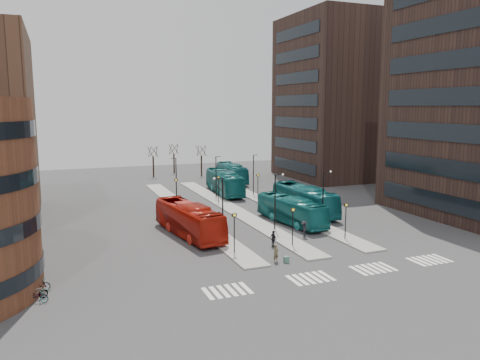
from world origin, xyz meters
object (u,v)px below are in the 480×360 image
object	(u,v)px
teal_bus_a	(291,210)
commuter_c	(304,229)
commuter_a	(192,227)
teal_bus_d	(232,173)
commuter_b	(273,239)
teal_bus_c	(304,200)
bicycle_mid	(36,293)
teal_bus_b	(224,182)
traveller	(276,253)
bicycle_near	(36,296)
red_bus	(189,219)
suitcase	(286,260)
bicycle_far	(37,285)

from	to	relation	value
teal_bus_a	commuter_c	distance (m)	5.98
commuter_a	teal_bus_d	bearing A→B (deg)	-142.21
commuter_a	commuter_b	distance (m)	9.30
teal_bus_c	bicycle_mid	size ratio (longest dim) A/B	7.55
teal_bus_b	bicycle_mid	bearing A→B (deg)	-123.06
teal_bus_c	traveller	size ratio (longest dim) A/B	7.80
commuter_a	commuter_c	world-z (taller)	commuter_a
teal_bus_d	commuter_b	size ratio (longest dim) A/B	7.21
traveller	commuter_b	size ratio (longest dim) A/B	0.98
teal_bus_b	commuter_a	world-z (taller)	teal_bus_b
traveller	bicycle_near	distance (m)	19.19
commuter_a	teal_bus_c	bearing A→B (deg)	171.61
teal_bus_c	commuter_b	world-z (taller)	teal_bus_c
teal_bus_d	bicycle_mid	size ratio (longest dim) A/B	7.12
red_bus	suitcase	bearing A→B (deg)	-72.88
teal_bus_b	teal_bus_c	world-z (taller)	teal_bus_b
teal_bus_a	commuter_c	bearing A→B (deg)	-111.72
red_bus	bicycle_near	size ratio (longest dim) A/B	7.20
suitcase	commuter_a	distance (m)	12.67
teal_bus_a	teal_bus_c	world-z (taller)	teal_bus_c
teal_bus_c	commuter_a	world-z (taller)	teal_bus_c
commuter_c	teal_bus_b	bearing A→B (deg)	-152.96
bicycle_mid	bicycle_far	world-z (taller)	bicycle_mid
commuter_c	commuter_a	bearing A→B (deg)	-87.14
teal_bus_c	bicycle_near	bearing A→B (deg)	-150.91
bicycle_near	bicycle_far	world-z (taller)	bicycle_far
red_bus	teal_bus_b	xyz separation A→B (m)	(11.53, 21.23, 0.07)
suitcase	commuter_a	world-z (taller)	commuter_a
traveller	bicycle_far	bearing A→B (deg)	155.97
traveller	bicycle_mid	size ratio (longest dim) A/B	0.97
red_bus	bicycle_mid	distance (m)	18.94
red_bus	commuter_a	xyz separation A→B (m)	(0.36, -0.01, -0.85)
teal_bus_a	bicycle_mid	size ratio (longest dim) A/B	6.71
teal_bus_a	traveller	distance (m)	14.10
teal_bus_a	teal_bus_b	bearing A→B (deg)	85.48
red_bus	commuter_c	distance (m)	12.04
commuter_c	bicycle_far	bearing A→B (deg)	-49.29
teal_bus_b	traveller	distance (m)	33.06
teal_bus_a	teal_bus_d	distance (m)	30.99
commuter_a	commuter_c	size ratio (longest dim) A/B	1.01
red_bus	teal_bus_a	xyz separation A→B (m)	(12.41, 0.69, -0.16)
teal_bus_a	red_bus	bearing A→B (deg)	176.23
bicycle_near	bicycle_mid	distance (m)	0.42
bicycle_near	commuter_a	bearing A→B (deg)	-28.24
teal_bus_d	bicycle_near	bearing A→B (deg)	-120.44
red_bus	commuter_b	distance (m)	9.59
commuter_a	bicycle_near	size ratio (longest dim) A/B	1.00
teal_bus_c	teal_bus_d	distance (m)	26.64
red_bus	traveller	distance (m)	12.12
red_bus	bicycle_mid	world-z (taller)	red_bus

